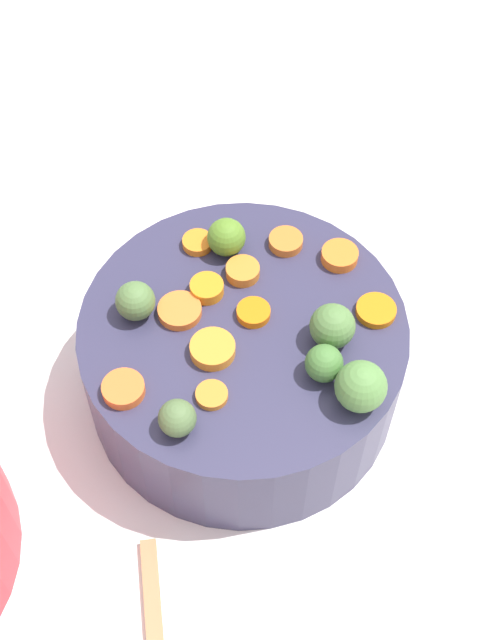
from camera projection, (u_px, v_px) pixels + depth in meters
name	position (u px, v px, depth m)	size (l,w,h in m)	color
tabletop	(239.00, 373.00, 0.87)	(2.40, 2.40, 0.02)	white
serving_bowl_carrots	(240.00, 359.00, 0.81)	(0.30, 0.30, 0.11)	#32304C
carrot_slice_0	(198.00, 242.00, 0.81)	(0.03, 0.03, 0.01)	orange
carrot_slice_1	(212.00, 395.00, 0.72)	(0.03, 0.03, 0.01)	orange
carrot_slice_2	(213.00, 349.00, 0.74)	(0.04, 0.04, 0.01)	orange
carrot_slice_3	(123.00, 389.00, 0.72)	(0.04, 0.04, 0.01)	orange
carrot_slice_4	(376.00, 310.00, 0.77)	(0.04, 0.04, 0.01)	orange
carrot_slice_5	(286.00, 241.00, 0.81)	(0.03, 0.03, 0.01)	orange
carrot_slice_6	(253.00, 312.00, 0.77)	(0.03, 0.03, 0.01)	orange
carrot_slice_7	(180.00, 315.00, 0.76)	(0.04, 0.04, 0.01)	orange
carrot_slice_8	(340.00, 256.00, 0.80)	(0.03, 0.03, 0.01)	orange
carrot_slice_9	(243.00, 271.00, 0.79)	(0.03, 0.03, 0.01)	orange
carrot_slice_10	(207.00, 288.00, 0.78)	(0.03, 0.03, 0.01)	orange
brussels_sprout_0	(232.00, 236.00, 0.80)	(0.04, 0.04, 0.04)	#537E26
brussels_sprout_1	(361.00, 386.00, 0.70)	(0.04, 0.04, 0.04)	#548441
brussels_sprout_2	(177.00, 418.00, 0.69)	(0.03, 0.03, 0.03)	#506C3E
brussels_sprout_3	(135.00, 301.00, 0.76)	(0.04, 0.04, 0.04)	#51733D
brussels_sprout_4	(332.00, 326.00, 0.74)	(0.04, 0.04, 0.04)	#50793D
brussels_sprout_5	(324.00, 363.00, 0.72)	(0.03, 0.03, 0.03)	#447535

